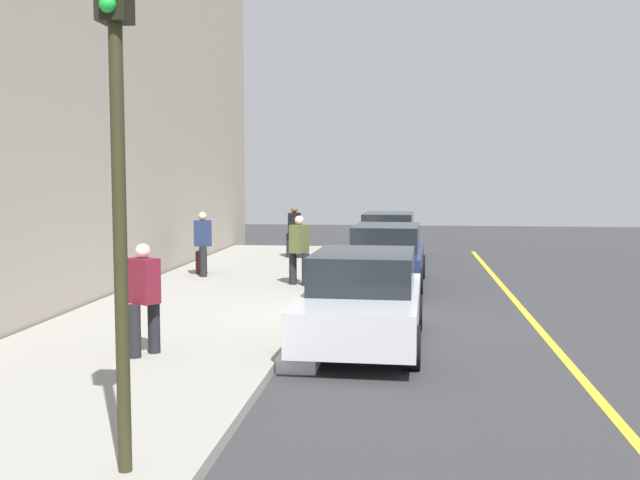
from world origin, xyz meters
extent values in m
plane|color=#333335|center=(0.00, 0.00, 0.00)|extent=(56.00, 56.00, 0.00)
cube|color=gray|center=(0.00, -3.30, 0.07)|extent=(28.00, 4.60, 0.15)
cube|color=gold|center=(0.00, 3.20, 0.00)|extent=(28.00, 0.14, 0.01)
cube|color=white|center=(-0.27, -0.70, 0.11)|extent=(6.92, 0.56, 0.22)
cylinder|color=black|center=(-9.90, 0.98, 0.32)|extent=(0.65, 0.24, 0.64)
cylinder|color=black|center=(-9.97, -0.70, 0.32)|extent=(0.65, 0.24, 0.64)
cylinder|color=black|center=(-12.81, 1.09, 0.32)|extent=(0.65, 0.24, 0.64)
cylinder|color=black|center=(-12.88, -0.59, 0.32)|extent=(0.65, 0.24, 0.64)
cube|color=#1E512D|center=(-11.39, 0.20, 0.59)|extent=(4.76, 1.97, 0.64)
cube|color=black|center=(-11.63, 0.20, 1.21)|extent=(2.50, 1.69, 0.60)
cylinder|color=black|center=(-3.83, 1.09, 0.32)|extent=(0.65, 0.24, 0.64)
cylinder|color=black|center=(-3.89, -0.59, 0.32)|extent=(0.65, 0.24, 0.64)
cylinder|color=black|center=(-6.72, 1.20, 0.32)|extent=(0.65, 0.24, 0.64)
cylinder|color=black|center=(-6.78, -0.48, 0.32)|extent=(0.65, 0.24, 0.64)
cube|color=navy|center=(-5.31, 0.30, 0.59)|extent=(4.73, 1.98, 0.64)
cube|color=black|center=(-5.54, 0.31, 1.21)|extent=(2.49, 1.69, 0.60)
cylinder|color=black|center=(2.70, 0.92, 0.32)|extent=(0.65, 0.24, 0.64)
cylinder|color=black|center=(2.65, -0.76, 0.32)|extent=(0.65, 0.24, 0.64)
cylinder|color=black|center=(-0.02, 1.00, 0.32)|extent=(0.65, 0.24, 0.64)
cylinder|color=black|center=(-0.06, -0.68, 0.32)|extent=(0.65, 0.24, 0.64)
cube|color=#B7BABF|center=(1.32, 0.12, 0.59)|extent=(4.43, 1.92, 0.64)
cube|color=black|center=(1.10, 0.12, 1.21)|extent=(2.32, 1.66, 0.60)
cylinder|color=black|center=(-10.06, -2.91, 0.54)|extent=(0.18, 0.18, 0.77)
cylinder|color=black|center=(-9.99, -2.55, 0.54)|extent=(0.18, 0.18, 0.77)
cube|color=black|center=(-10.03, -2.73, 1.25)|extent=(0.49, 0.36, 0.66)
sphere|color=brown|center=(-10.03, -2.73, 1.68)|extent=(0.21, 0.21, 0.21)
cylinder|color=black|center=(-5.67, -4.50, 0.54)|extent=(0.18, 0.18, 0.78)
cylinder|color=black|center=(-5.32, -4.39, 0.54)|extent=(0.18, 0.18, 0.78)
cube|color=#1E284C|center=(-5.50, -4.44, 1.26)|extent=(0.40, 0.51, 0.67)
sphere|color=#D8AD8C|center=(-5.50, -4.44, 1.71)|extent=(0.22, 0.22, 0.22)
cylinder|color=black|center=(-4.11, -1.56, 0.54)|extent=(0.18, 0.18, 0.78)
cylinder|color=black|center=(-4.27, -1.89, 0.54)|extent=(0.18, 0.18, 0.78)
cube|color=brown|center=(-4.19, -1.72, 1.26)|extent=(0.53, 0.45, 0.66)
sphere|color=beige|center=(-4.19, -1.72, 1.70)|extent=(0.22, 0.22, 0.22)
cylinder|color=black|center=(3.09, -3.04, 0.53)|extent=(0.18, 0.18, 0.77)
cylinder|color=black|center=(2.78, -2.87, 0.53)|extent=(0.18, 0.18, 0.77)
cube|color=maroon|center=(2.93, -2.95, 1.24)|extent=(0.46, 0.52, 0.65)
sphere|color=beige|center=(2.93, -2.95, 1.67)|extent=(0.21, 0.21, 0.21)
cylinder|color=#2D2D19|center=(7.05, -1.64, 2.09)|extent=(0.12, 0.12, 3.88)
sphere|color=green|center=(7.20, -1.64, 4.15)|extent=(0.14, 0.14, 0.14)
cube|color=#471E19|center=(-5.97, -4.62, 0.45)|extent=(0.34, 0.22, 0.60)
cylinder|color=#4C4C4C|center=(-5.97, -4.62, 0.93)|extent=(0.03, 0.03, 0.36)
camera|label=1|loc=(13.17, 0.82, 2.76)|focal=41.68mm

